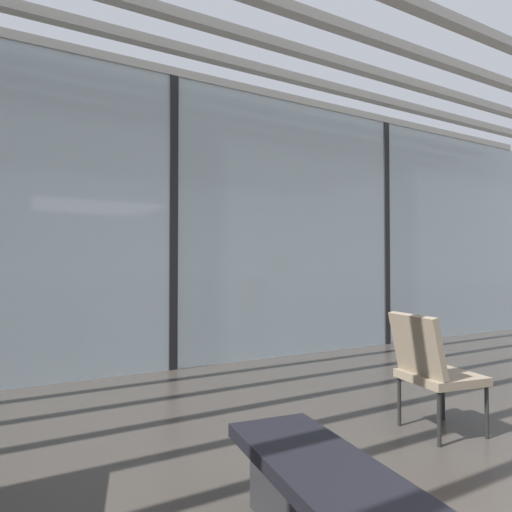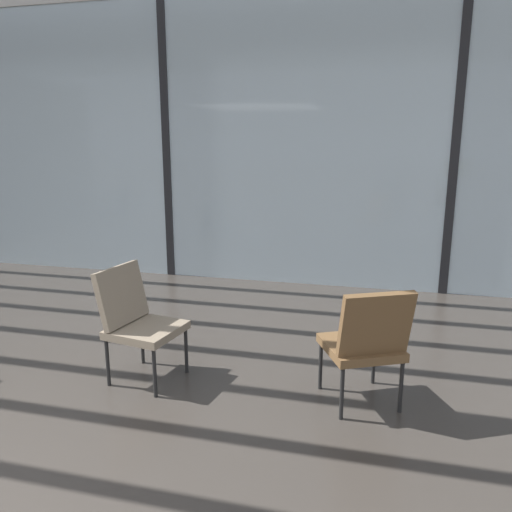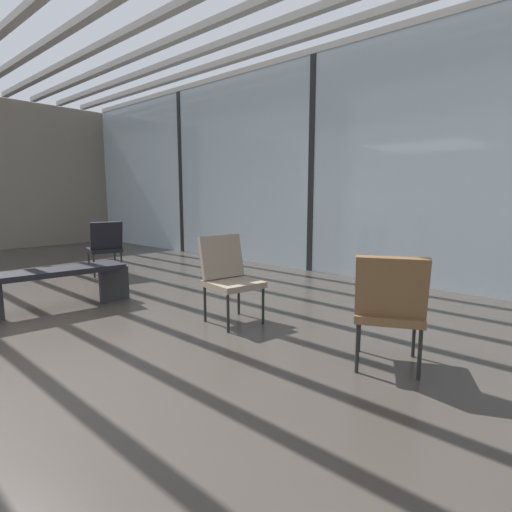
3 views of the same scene
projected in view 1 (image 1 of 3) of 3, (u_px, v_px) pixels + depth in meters
glass_curtain_wall at (172, 222)px, 5.30m from camera, size 14.00×0.08×3.49m
window_mullion_1 at (172, 222)px, 5.30m from camera, size 0.10×0.12×3.49m
window_mullion_2 at (385, 233)px, 7.03m from camera, size 0.10×0.12×3.49m
parked_airplane at (55, 238)px, 9.60m from camera, size 10.61×3.65×3.65m
lounge_chair_3 at (431, 365)px, 3.24m from camera, size 0.60×0.56×0.87m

